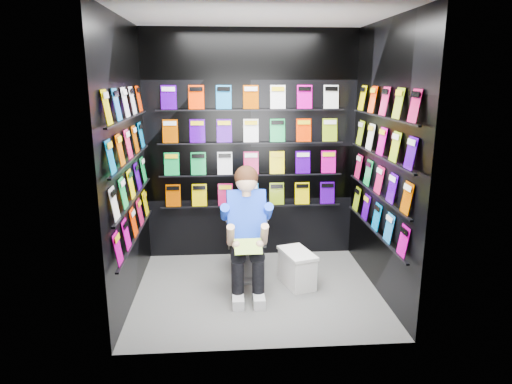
{
  "coord_description": "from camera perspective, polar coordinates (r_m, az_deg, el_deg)",
  "views": [
    {
      "loc": [
        -0.32,
        -4.16,
        2.08
      ],
      "look_at": [
        -0.0,
        0.15,
        0.98
      ],
      "focal_mm": 32.0,
      "sensor_mm": 36.0,
      "label": 1
    }
  ],
  "objects": [
    {
      "name": "comics_right",
      "position": [
        4.49,
        15.3,
        3.78
      ],
      "size": [
        0.06,
        1.7,
        1.37
      ],
      "primitive_type": null,
      "color": "#C0124F",
      "rests_on": "wall_right"
    },
    {
      "name": "held_comic",
      "position": [
        4.17,
        -0.99,
        -6.83
      ],
      "size": [
        0.26,
        0.16,
        0.11
      ],
      "primitive_type": "cube",
      "rotation": [
        -0.96,
        0.0,
        0.04
      ],
      "color": "green",
      "rests_on": "reader"
    },
    {
      "name": "ceiling",
      "position": [
        4.2,
        0.21,
        21.34
      ],
      "size": [
        2.4,
        2.4,
        0.0
      ],
      "primitive_type": "plane",
      "color": "white",
      "rests_on": "floor"
    },
    {
      "name": "longbox",
      "position": [
        4.75,
        5.13,
        -9.64
      ],
      "size": [
        0.35,
        0.48,
        0.33
      ],
      "primitive_type": "cube",
      "rotation": [
        0.0,
        0.0,
        0.28
      ],
      "color": "silver",
      "rests_on": "floor"
    },
    {
      "name": "reader",
      "position": [
        4.45,
        -1.25,
        -3.04
      ],
      "size": [
        0.53,
        0.76,
        1.36
      ],
      "primitive_type": null,
      "rotation": [
        0.0,
        0.0,
        0.04
      ],
      "color": "#052ED3",
      "rests_on": "toilet"
    },
    {
      "name": "toilet",
      "position": [
        4.93,
        -1.45,
        -6.09
      ],
      "size": [
        0.45,
        0.76,
        0.73
      ],
      "primitive_type": "imported",
      "rotation": [
        0.0,
        0.0,
        3.18
      ],
      "color": "white",
      "rests_on": "floor"
    },
    {
      "name": "wall_back",
      "position": [
        5.23,
        -0.65,
        5.65
      ],
      "size": [
        2.4,
        0.04,
        2.6
      ],
      "primitive_type": "cube",
      "color": "black",
      "rests_on": "floor"
    },
    {
      "name": "wall_left",
      "position": [
        4.32,
        -15.9,
        3.29
      ],
      "size": [
        0.04,
        2.0,
        2.6
      ],
      "primitive_type": "cube",
      "color": "black",
      "rests_on": "floor"
    },
    {
      "name": "floor",
      "position": [
        4.66,
        0.18,
        -12.27
      ],
      "size": [
        2.4,
        2.4,
        0.0
      ],
      "primitive_type": "plane",
      "color": "#5C5C5A",
      "rests_on": "ground"
    },
    {
      "name": "longbox_lid",
      "position": [
        4.68,
        5.18,
        -7.62
      ],
      "size": [
        0.38,
        0.51,
        0.03
      ],
      "primitive_type": "cube",
      "rotation": [
        0.0,
        0.0,
        0.28
      ],
      "color": "silver",
      "rests_on": "longbox"
    },
    {
      "name": "wall_right",
      "position": [
        4.5,
        15.66,
        3.71
      ],
      "size": [
        0.04,
        2.0,
        2.6
      ],
      "primitive_type": "cube",
      "color": "black",
      "rests_on": "floor"
    },
    {
      "name": "comics_left",
      "position": [
        4.32,
        -15.52,
        3.37
      ],
      "size": [
        0.06,
        1.7,
        1.37
      ],
      "primitive_type": null,
      "color": "#C0124F",
      "rests_on": "wall_left"
    },
    {
      "name": "wall_front",
      "position": [
        3.27,
        1.52,
        0.43
      ],
      "size": [
        2.4,
        0.04,
        2.6
      ],
      "primitive_type": "cube",
      "color": "black",
      "rests_on": "floor"
    },
    {
      "name": "comics_back",
      "position": [
        5.2,
        -0.63,
        5.66
      ],
      "size": [
        2.1,
        0.06,
        1.37
      ],
      "primitive_type": null,
      "color": "#C0124F",
      "rests_on": "wall_back"
    }
  ]
}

